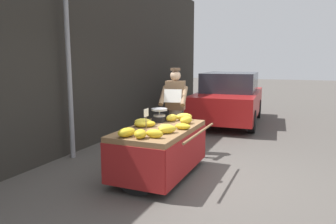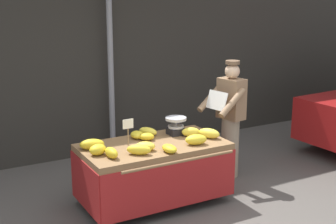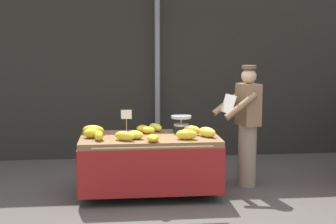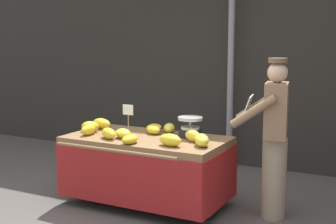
{
  "view_description": "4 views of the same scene",
  "coord_description": "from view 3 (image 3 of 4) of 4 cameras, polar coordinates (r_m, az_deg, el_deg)",
  "views": [
    {
      "loc": [
        -4.68,
        -1.29,
        1.84
      ],
      "look_at": [
        0.24,
        0.79,
        0.98
      ],
      "focal_mm": 33.67,
      "sensor_mm": 36.0,
      "label": 1
    },
    {
      "loc": [
        -2.84,
        -4.35,
        2.69
      ],
      "look_at": [
        0.07,
        0.88,
        1.15
      ],
      "focal_mm": 51.43,
      "sensor_mm": 36.0,
      "label": 2
    },
    {
      "loc": [
        -0.61,
        -5.46,
        2.0
      ],
      "look_at": [
        0.02,
        0.73,
        1.12
      ],
      "focal_mm": 51.21,
      "sensor_mm": 36.0,
      "label": 3
    },
    {
      "loc": [
        2.48,
        -3.88,
        1.93
      ],
      "look_at": [
        0.05,
        0.74,
        1.11
      ],
      "focal_mm": 51.32,
      "sensor_mm": 36.0,
      "label": 4
    }
  ],
  "objects": [
    {
      "name": "ground_plane",
      "position": [
        5.84,
        0.51,
        -11.97
      ],
      "size": [
        60.0,
        60.0,
        0.0
      ],
      "primitive_type": "plane",
      "color": "#514C47"
    },
    {
      "name": "back_wall",
      "position": [
        8.51,
        -1.75,
        8.88
      ],
      "size": [
        16.0,
        0.24,
        4.25
      ],
      "primitive_type": "cube",
      "color": "#2D2B26",
      "rests_on": "ground"
    },
    {
      "name": "street_pole",
      "position": [
        8.2,
        -1.27,
        5.89
      ],
      "size": [
        0.09,
        0.09,
        3.39
      ],
      "primitive_type": "cylinder",
      "color": "gray",
      "rests_on": "ground"
    },
    {
      "name": "banana_cart",
      "position": [
        6.37,
        -2.2,
        -4.8
      ],
      "size": [
        1.84,
        1.18,
        0.8
      ],
      "color": "olive",
      "rests_on": "ground"
    },
    {
      "name": "weighing_scale",
      "position": [
        6.55,
        1.58,
        -1.44
      ],
      "size": [
        0.28,
        0.28,
        0.24
      ],
      "color": "black",
      "rests_on": "banana_cart"
    },
    {
      "name": "price_sign",
      "position": [
        6.36,
        -4.98,
        -0.58
      ],
      "size": [
        0.14,
        0.01,
        0.34
      ],
      "color": "#997A51",
      "rests_on": "banana_cart"
    },
    {
      "name": "banana_bunch_0",
      "position": [
        6.27,
        4.69,
        -2.4
      ],
      "size": [
        0.27,
        0.33,
        0.13
      ],
      "primitive_type": "ellipsoid",
      "rotation": [
        0.0,
        0.0,
        0.53
      ],
      "color": "yellow",
      "rests_on": "banana_cart"
    },
    {
      "name": "banana_bunch_1",
      "position": [
        6.09,
        -8.24,
        -2.8
      ],
      "size": [
        0.13,
        0.25,
        0.12
      ],
      "primitive_type": "ellipsoid",
      "rotation": [
        0.0,
        0.0,
        0.06
      ],
      "color": "gold",
      "rests_on": "banana_cart"
    },
    {
      "name": "banana_bunch_2",
      "position": [
        6.08,
        2.21,
        -2.7
      ],
      "size": [
        0.31,
        0.23,
        0.13
      ],
      "primitive_type": "ellipsoid",
      "rotation": [
        0.0,
        0.0,
        1.3
      ],
      "color": "yellow",
      "rests_on": "banana_cart"
    },
    {
      "name": "banana_bunch_3",
      "position": [
        6.61,
        -3.03,
        -1.98
      ],
      "size": [
        0.18,
        0.23,
        0.1
      ],
      "primitive_type": "ellipsoid",
      "rotation": [
        0.0,
        0.0,
        3.09
      ],
      "color": "yellow",
      "rests_on": "banana_cart"
    },
    {
      "name": "banana_bunch_4",
      "position": [
        5.94,
        -1.8,
        -3.11
      ],
      "size": [
        0.15,
        0.25,
        0.1
      ],
      "primitive_type": "ellipsoid",
      "rotation": [
        0.0,
        0.0,
        0.04
      ],
      "color": "gold",
      "rests_on": "banana_cart"
    },
    {
      "name": "banana_bunch_5",
      "position": [
        6.49,
        -2.38,
        -2.16
      ],
      "size": [
        0.25,
        0.24,
        0.1
      ],
      "primitive_type": "ellipsoid",
      "rotation": [
        0.0,
        0.0,
        0.93
      ],
      "color": "gold",
      "rests_on": "banana_cart"
    },
    {
      "name": "banana_bunch_6",
      "position": [
        6.26,
        -9.09,
        -2.49
      ],
      "size": [
        0.25,
        0.22,
        0.13
      ],
      "primitive_type": "ellipsoid",
      "rotation": [
        0.0,
        0.0,
        1.85
      ],
      "color": "gold",
      "rests_on": "banana_cart"
    },
    {
      "name": "banana_bunch_7",
      "position": [
        6.67,
        -1.51,
        -1.83
      ],
      "size": [
        0.24,
        0.31,
        0.11
      ],
      "primitive_type": "ellipsoid",
      "rotation": [
        0.0,
        0.0,
        0.46
      ],
      "color": "yellow",
      "rests_on": "banana_cart"
    },
    {
      "name": "banana_bunch_8",
      "position": [
        6.13,
        -3.95,
        -2.72
      ],
      "size": [
        0.28,
        0.26,
        0.11
      ],
      "primitive_type": "ellipsoid",
      "rotation": [
        0.0,
        0.0,
        0.96
      ],
      "color": "yellow",
      "rests_on": "banana_cart"
    },
    {
      "name": "banana_bunch_9",
      "position": [
        6.03,
        -5.2,
        -2.85
      ],
      "size": [
        0.31,
        0.27,
        0.12
      ],
      "primitive_type": "ellipsoid",
      "rotation": [
        0.0,
        0.0,
        0.94
      ],
      "color": "yellow",
      "rests_on": "banana_cart"
    },
    {
      "name": "banana_bunch_10",
      "position": [
        6.4,
        2.85,
        -2.18
      ],
      "size": [
        0.26,
        0.22,
        0.13
      ],
      "primitive_type": "ellipsoid",
      "rotation": [
        0.0,
        0.0,
        1.06
      ],
      "color": "yellow",
      "rests_on": "banana_cart"
    },
    {
      "name": "banana_bunch_11",
      "position": [
        6.48,
        -8.9,
        -2.12
      ],
      "size": [
        0.33,
        0.24,
        0.13
      ],
      "primitive_type": "ellipsoid",
      "rotation": [
        0.0,
        0.0,
        1.25
      ],
      "color": "gold",
      "rests_on": "banana_cart"
    },
    {
      "name": "vendor_person",
      "position": [
        6.81,
        9.35,
        -1.57
      ],
      "size": [
        0.64,
        0.6,
        1.71
      ],
      "color": "gray",
      "rests_on": "ground"
    }
  ]
}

